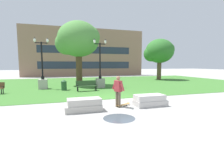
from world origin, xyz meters
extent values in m
plane|color=#A3A09B|center=(0.00, 0.00, 0.00)|extent=(140.00, 140.00, 0.00)
cube|color=#3D752D|center=(0.00, 10.00, 0.01)|extent=(40.00, 20.00, 0.02)
cube|color=#B2ADA3|center=(-2.73, -2.41, 0.16)|extent=(1.80, 0.90, 0.32)
cube|color=#BBB6AB|center=(-2.67, -2.41, 0.48)|extent=(1.66, 0.83, 0.32)
cube|color=#BCB7B2|center=(1.05, -2.42, 0.16)|extent=(1.80, 0.90, 0.32)
cube|color=beige|center=(0.99, -2.42, 0.48)|extent=(1.66, 0.83, 0.32)
cylinder|color=brown|center=(-0.82, -2.05, 0.43)|extent=(0.15, 0.15, 0.86)
cylinder|color=brown|center=(-0.74, -2.23, 0.43)|extent=(0.15, 0.15, 0.86)
cube|color=maroon|center=(-0.78, -2.14, 1.16)|extent=(0.38, 0.46, 0.60)
cylinder|color=maroon|center=(-0.89, -1.79, 1.21)|extent=(0.22, 0.32, 0.55)
cylinder|color=maroon|center=(-0.67, -2.48, 1.21)|extent=(0.22, 0.32, 0.55)
sphere|color=#9E7051|center=(-0.78, -2.14, 1.60)|extent=(0.22, 0.22, 0.22)
cube|color=olive|center=(-0.42, -2.03, 0.09)|extent=(0.80, 0.56, 0.02)
cube|color=olive|center=(-0.02, -1.81, 0.11)|extent=(0.20, 0.23, 0.06)
cube|color=olive|center=(-0.82, -2.24, 0.11)|extent=(0.20, 0.23, 0.06)
cylinder|color=silver|center=(-0.28, -1.82, 0.03)|extent=(0.06, 0.05, 0.06)
cylinder|color=silver|center=(-0.17, -2.02, 0.03)|extent=(0.06, 0.05, 0.06)
cylinder|color=silver|center=(-0.67, -2.03, 0.03)|extent=(0.06, 0.05, 0.06)
cylinder|color=silver|center=(-0.56, -2.23, 0.03)|extent=(0.06, 0.05, 0.06)
cylinder|color=#47515B|center=(-1.41, -4.05, 0.00)|extent=(1.41, 1.41, 0.01)
cube|color=black|center=(-8.04, 4.58, 0.58)|extent=(0.11, 0.40, 0.04)
cylinder|color=black|center=(-8.10, 4.43, 0.23)|extent=(0.07, 0.07, 0.41)
cylinder|color=black|center=(-8.06, 4.75, 0.23)|extent=(0.07, 0.07, 0.41)
cube|color=#284723|center=(-1.48, 4.01, 0.46)|extent=(1.83, 0.58, 0.05)
cube|color=#284723|center=(-1.50, 4.26, 0.69)|extent=(1.80, 0.26, 0.46)
cube|color=black|center=(-2.32, 3.94, 0.58)|extent=(0.09, 0.40, 0.04)
cube|color=black|center=(-0.64, 4.07, 0.58)|extent=(0.09, 0.40, 0.04)
cylinder|color=black|center=(-2.26, 3.78, 0.23)|extent=(0.07, 0.07, 0.41)
cylinder|color=black|center=(-0.67, 3.91, 0.23)|extent=(0.07, 0.07, 0.41)
cylinder|color=black|center=(-2.29, 4.10, 0.23)|extent=(0.07, 0.07, 0.41)
cylinder|color=black|center=(-0.69, 4.23, 0.23)|extent=(0.07, 0.07, 0.41)
cube|color=gray|center=(0.21, 6.01, 0.47)|extent=(0.80, 0.80, 0.90)
cylinder|color=black|center=(0.21, 6.01, 1.07)|extent=(0.28, 0.28, 0.30)
cylinder|color=black|center=(0.21, 6.01, 2.67)|extent=(0.14, 0.14, 3.51)
cube|color=black|center=(0.21, 6.01, 4.33)|extent=(1.10, 0.08, 0.08)
ellipsoid|color=white|center=(-0.34, 6.01, 4.57)|extent=(0.22, 0.22, 0.36)
cone|color=black|center=(-0.34, 6.01, 4.77)|extent=(0.20, 0.20, 0.13)
ellipsoid|color=white|center=(0.76, 6.01, 4.57)|extent=(0.22, 0.22, 0.36)
cone|color=black|center=(0.76, 6.01, 4.77)|extent=(0.20, 0.20, 0.13)
cube|color=#ADA89E|center=(-5.21, 6.66, 0.47)|extent=(0.80, 0.80, 0.90)
cylinder|color=black|center=(-5.21, 6.66, 1.07)|extent=(0.28, 0.28, 0.30)
cylinder|color=black|center=(-5.21, 6.66, 2.67)|extent=(0.14, 0.14, 3.49)
cube|color=black|center=(-5.21, 6.66, 4.31)|extent=(1.10, 0.08, 0.08)
ellipsoid|color=white|center=(-5.76, 6.66, 4.55)|extent=(0.22, 0.22, 0.36)
cone|color=black|center=(-5.76, 6.66, 4.75)|extent=(0.20, 0.20, 0.13)
ellipsoid|color=white|center=(-4.66, 6.66, 4.55)|extent=(0.22, 0.22, 0.36)
cone|color=black|center=(-4.66, 6.66, 4.75)|extent=(0.20, 0.20, 0.13)
cylinder|color=#4C3823|center=(-1.59, 8.25, 1.91)|extent=(0.66, 0.66, 3.79)
ellipsoid|color=#4C893D|center=(-1.59, 8.25, 5.03)|extent=(4.43, 4.43, 3.77)
sphere|color=#4C893D|center=(-2.81, 8.70, 4.58)|extent=(2.44, 2.44, 2.44)
sphere|color=#4C893D|center=(-0.49, 7.81, 5.25)|extent=(2.22, 2.22, 2.22)
cylinder|color=brown|center=(10.98, 12.27, 1.60)|extent=(0.65, 0.65, 3.17)
ellipsoid|color=#2D6B28|center=(10.98, 12.27, 4.35)|extent=(4.22, 4.22, 3.59)
sphere|color=#2D6B28|center=(9.82, 12.70, 3.93)|extent=(2.32, 2.32, 2.32)
sphere|color=#2D6B28|center=(12.04, 11.85, 4.56)|extent=(2.11, 2.11, 2.11)
cylinder|color=#234C28|center=(-3.36, 5.11, 0.42)|extent=(0.48, 0.48, 0.80)
cone|color=#234C28|center=(-3.36, 5.11, 0.90)|extent=(0.49, 0.49, 0.16)
cube|color=#8E6B56|center=(1.82, 24.50, 4.74)|extent=(24.37, 1.00, 9.49)
cube|color=#232D3D|center=(1.82, 23.98, 2.20)|extent=(18.27, 0.03, 1.40)
cube|color=#232D3D|center=(1.82, 23.98, 5.20)|extent=(18.27, 0.03, 1.40)
camera|label=1|loc=(-3.94, -10.99, 2.33)|focal=28.00mm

